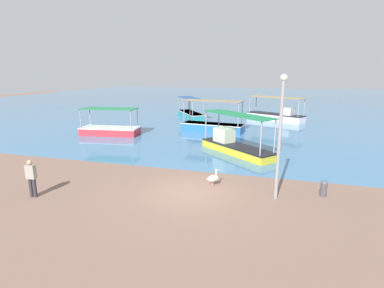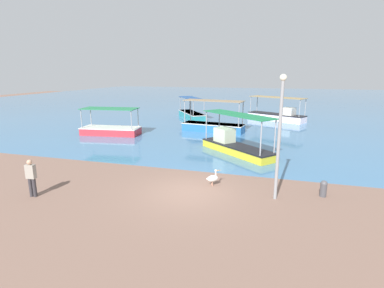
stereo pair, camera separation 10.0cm
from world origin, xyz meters
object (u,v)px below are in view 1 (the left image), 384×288
object	(u,v)px
fishing_boat_far_right	(234,144)
pelican	(213,178)
lamp_post	(280,131)
fisherman_standing	(31,177)
fishing_boat_center	(212,125)
fishing_boat_near_left	(191,114)
fishing_boat_far_left	(276,115)
mooring_bollard	(324,188)
fishing_boat_near_right	(110,129)

from	to	relation	value
fishing_boat_far_right	pelican	xyz separation A→B (m)	(-0.12, -6.35, -0.22)
lamp_post	fisherman_standing	distance (m)	10.81
fishing_boat_center	fishing_boat_far_right	distance (m)	7.57
pelican	fisherman_standing	bearing A→B (deg)	-154.55
fishing_boat_near_left	fishing_boat_far_right	xyz separation A→B (m)	(7.17, -14.12, 0.08)
fishing_boat_far_right	lamp_post	world-z (taller)	lamp_post
pelican	lamp_post	xyz separation A→B (m)	(2.93, -0.76, 2.62)
pelican	fishing_boat_far_left	bearing A→B (deg)	82.67
fishing_boat_far_left	fishing_boat_far_right	distance (m)	15.28
lamp_post	mooring_bollard	distance (m)	3.40
fisherman_standing	lamp_post	bearing A→B (deg)	14.89
fishing_boat_near_left	fishing_boat_far_left	xyz separation A→B (m)	(9.81, 0.93, 0.10)
mooring_bollard	fisherman_standing	bearing A→B (deg)	-163.80
fishing_boat_near_right	mooring_bollard	world-z (taller)	fishing_boat_near_right
fishing_boat_far_right	pelican	size ratio (longest dim) A/B	6.83
fishing_boat_near_right	fishing_boat_far_right	bearing A→B (deg)	-15.17
fishing_boat_near_right	fishing_boat_far_left	world-z (taller)	fishing_boat_far_left
mooring_bollard	fisherman_standing	world-z (taller)	fisherman_standing
fishing_boat_far_left	lamp_post	bearing A→B (deg)	-89.55
fishing_boat_far_left	fishing_boat_center	bearing A→B (deg)	-124.76
pelican	lamp_post	distance (m)	4.00
fishing_boat_near_right	lamp_post	size ratio (longest dim) A/B	0.99
fishing_boat_far_right	fisherman_standing	xyz separation A→B (m)	(-7.45, -9.84, 0.31)
fishing_boat_far_right	lamp_post	bearing A→B (deg)	-68.47
fishing_boat_near_left	mooring_bollard	size ratio (longest dim) A/B	7.70
fishing_boat_near_right	pelican	xyz separation A→B (m)	(11.19, -9.42, -0.12)
fishing_boat_far_right	fishing_boat_far_left	bearing A→B (deg)	80.08
fishing_boat_far_left	pelican	xyz separation A→B (m)	(-2.75, -21.41, -0.24)
fishing_boat_near_left	fishing_boat_far_left	bearing A→B (deg)	5.41
fishing_boat_far_left	fishing_boat_near_left	bearing A→B (deg)	-174.59
fisherman_standing	pelican	bearing A→B (deg)	25.45
fishing_boat_center	fishing_boat_near_left	distance (m)	8.31
fishing_boat_far_left	fishing_boat_far_right	xyz separation A→B (m)	(-2.63, -15.05, -0.02)
pelican	fisherman_standing	distance (m)	8.13
fishing_boat_far_left	mooring_bollard	bearing A→B (deg)	-84.10
fishing_boat_near_left	fishing_boat_far_right	distance (m)	15.84
fishing_boat_far_left	pelican	bearing A→B (deg)	-97.33
fisherman_standing	fishing_boat_near_left	bearing A→B (deg)	89.34
fishing_boat_near_left	fisherman_standing	bearing A→B (deg)	-90.66
lamp_post	mooring_bollard	size ratio (longest dim) A/B	7.14
fishing_boat_center	pelican	distance (m)	13.61
pelican	fishing_boat_far_right	bearing A→B (deg)	88.89
fishing_boat_near_right	fishing_boat_near_left	bearing A→B (deg)	69.50
fishing_boat_near_left	fishing_boat_center	bearing A→B (deg)	-59.76
mooring_bollard	fishing_boat_near_right	bearing A→B (deg)	149.95
fishing_boat_far_left	lamp_post	world-z (taller)	lamp_post
fishing_boat_center	fishing_boat_near_right	world-z (taller)	fishing_boat_center
pelican	mooring_bollard	xyz separation A→B (m)	(4.96, 0.08, 0.02)
fishing_boat_near_right	fisherman_standing	size ratio (longest dim) A/B	3.09
fishing_boat_far_left	fisherman_standing	xyz separation A→B (m)	(-10.08, -24.89, 0.29)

